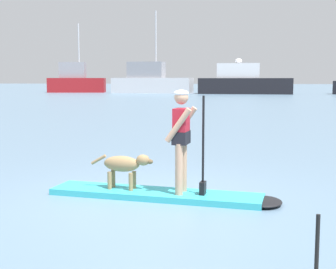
{
  "coord_description": "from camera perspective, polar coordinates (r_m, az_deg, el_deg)",
  "views": [
    {
      "loc": [
        1.73,
        -7.16,
        1.88
      ],
      "look_at": [
        0.0,
        1.0,
        0.9
      ],
      "focal_mm": 50.09,
      "sensor_mm": 36.0,
      "label": 1
    }
  ],
  "objects": [
    {
      "name": "ground_plane",
      "position": [
        7.6,
        -1.58,
        -7.62
      ],
      "size": [
        400.0,
        400.0,
        0.0
      ],
      "primitive_type": "plane",
      "color": "slate"
    },
    {
      "name": "paddleboard",
      "position": [
        7.52,
        0.11,
        -7.38
      ],
      "size": [
        3.74,
        0.93,
        0.1
      ],
      "color": "#33B2BF",
      "rests_on": "ground_plane"
    },
    {
      "name": "person_paddler",
      "position": [
        7.29,
        1.74,
        0.06
      ],
      "size": [
        0.62,
        0.5,
        1.62
      ],
      "color": "tan",
      "rests_on": "paddleboard"
    },
    {
      "name": "dog",
      "position": [
        7.66,
        -5.31,
        -3.72
      ],
      "size": [
        1.08,
        0.26,
        0.58
      ],
      "color": "#997A51",
      "rests_on": "paddleboard"
    },
    {
      "name": "moored_boat_center",
      "position": [
        70.92,
        -11.15,
        6.4
      ],
      "size": [
        8.69,
        4.74,
        10.01
      ],
      "color": "maroon",
      "rests_on": "ground_plane"
    },
    {
      "name": "moored_boat_port",
      "position": [
        65.43,
        -2.14,
        6.48
      ],
      "size": [
        11.34,
        3.43,
        11.21
      ],
      "color": "silver",
      "rests_on": "ground_plane"
    },
    {
      "name": "moored_boat_starboard",
      "position": [
        62.92,
        9.17,
        6.29
      ],
      "size": [
        12.18,
        3.4,
        4.65
      ],
      "color": "black",
      "rests_on": "ground_plane"
    }
  ]
}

